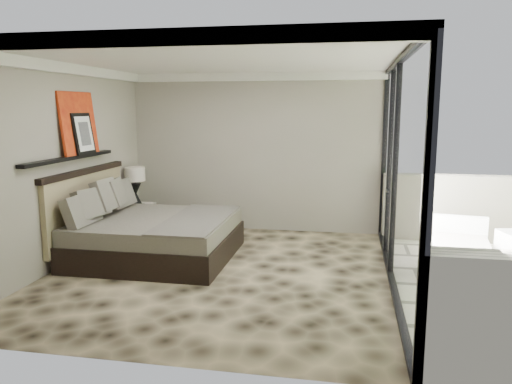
% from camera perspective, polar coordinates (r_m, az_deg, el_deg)
% --- Properties ---
extents(floor, '(5.00, 5.00, 0.00)m').
position_cam_1_polar(floor, '(6.85, -4.09, -9.12)').
color(floor, black).
rests_on(floor, ground).
extents(ceiling, '(4.50, 5.00, 0.02)m').
position_cam_1_polar(ceiling, '(6.52, -4.39, 14.81)').
color(ceiling, silver).
rests_on(ceiling, back_wall).
extents(back_wall, '(4.50, 0.02, 2.80)m').
position_cam_1_polar(back_wall, '(8.95, -0.13, 4.50)').
color(back_wall, gray).
rests_on(back_wall, floor).
extents(left_wall, '(0.02, 5.00, 2.80)m').
position_cam_1_polar(left_wall, '(7.43, -21.18, 2.81)').
color(left_wall, gray).
rests_on(left_wall, floor).
extents(glass_wall, '(0.08, 5.00, 2.80)m').
position_cam_1_polar(glass_wall, '(6.35, 15.82, 2.04)').
color(glass_wall, white).
rests_on(glass_wall, floor).
extents(picture_ledge, '(0.12, 2.20, 0.05)m').
position_cam_1_polar(picture_ledge, '(7.48, -20.44, 3.66)').
color(picture_ledge, black).
rests_on(picture_ledge, left_wall).
extents(bed, '(2.24, 2.17, 1.24)m').
position_cam_1_polar(bed, '(7.56, -12.03, -4.64)').
color(bed, black).
rests_on(bed, floor).
extents(nightstand, '(0.60, 0.60, 0.49)m').
position_cam_1_polar(nightstand, '(9.08, -13.29, -3.06)').
color(nightstand, black).
rests_on(nightstand, floor).
extents(table_lamp, '(0.36, 0.36, 0.65)m').
position_cam_1_polar(table_lamp, '(9.03, -13.64, 1.30)').
color(table_lamp, black).
rests_on(table_lamp, nightstand).
extents(abstract_canvas, '(0.13, 0.90, 0.90)m').
position_cam_1_polar(abstract_canvas, '(7.70, -19.64, 7.41)').
color(abstract_canvas, '#B94E0F').
rests_on(abstract_canvas, picture_ledge).
extents(framed_print, '(0.11, 0.50, 0.60)m').
position_cam_1_polar(framed_print, '(7.70, -19.13, 6.32)').
color(framed_print, black).
rests_on(framed_print, picture_ledge).
extents(lounger, '(0.99, 1.64, 0.60)m').
position_cam_1_polar(lounger, '(7.50, 22.42, -6.66)').
color(lounger, white).
rests_on(lounger, terrace_slab).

